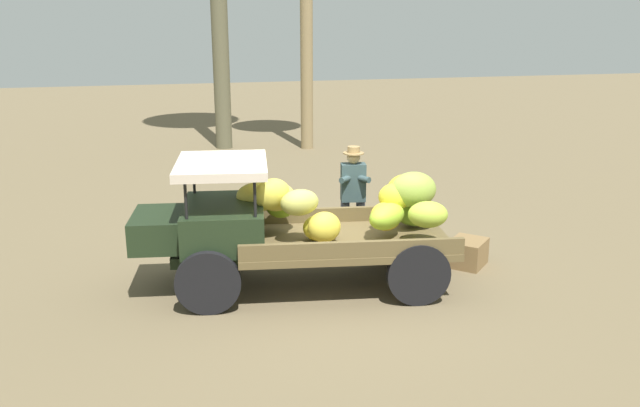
{
  "coord_description": "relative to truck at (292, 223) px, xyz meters",
  "views": [
    {
      "loc": [
        2.09,
        8.95,
        3.79
      ],
      "look_at": [
        -0.05,
        0.22,
        1.23
      ],
      "focal_mm": 37.35,
      "sensor_mm": 36.0,
      "label": 1
    }
  ],
  "objects": [
    {
      "name": "farmer",
      "position": [
        -1.3,
        -1.36,
        0.03
      ],
      "size": [
        0.52,
        0.48,
        1.73
      ],
      "rotation": [
        0.0,
        0.0,
        1.41
      ],
      "color": "#4E5367",
      "rests_on": "ground"
    },
    {
      "name": "truck",
      "position": [
        0.0,
        0.0,
        0.0
      ],
      "size": [
        4.6,
        2.24,
        1.87
      ],
      "rotation": [
        0.0,
        0.0,
        -0.14
      ],
      "color": "black",
      "rests_on": "ground"
    },
    {
      "name": "wooden_crate",
      "position": [
        -2.82,
        -0.14,
        -0.75
      ],
      "size": [
        0.77,
        0.77,
        0.42
      ],
      "primitive_type": "cube",
      "rotation": [
        0.0,
        0.0,
        0.8
      ],
      "color": "olive",
      "rests_on": "ground"
    },
    {
      "name": "ground_plane",
      "position": [
        -0.34,
        -0.13,
        -0.95
      ],
      "size": [
        60.0,
        60.0,
        0.0
      ],
      "primitive_type": "plane",
      "color": "brown"
    }
  ]
}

